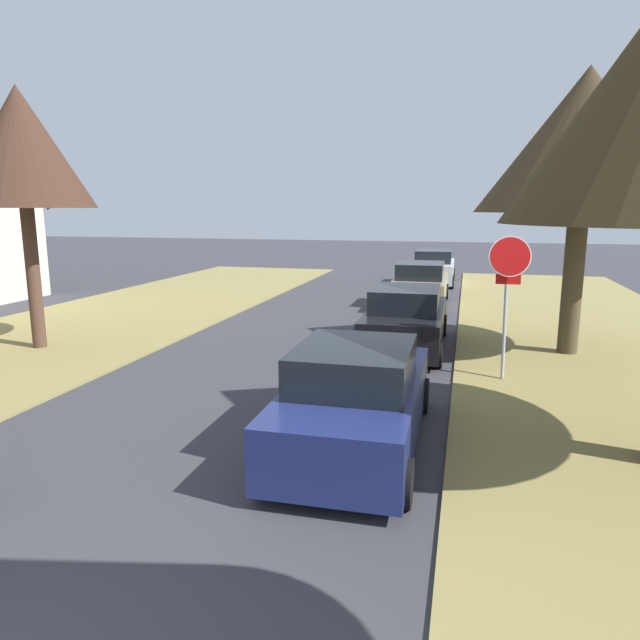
# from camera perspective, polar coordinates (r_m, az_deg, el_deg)

# --- Properties ---
(stop_sign_far) EXTENTS (0.82, 0.74, 2.91)m
(stop_sign_far) POSITION_cam_1_polar(r_m,az_deg,el_deg) (11.94, 18.30, 4.11)
(stop_sign_far) COLOR #9EA0A5
(stop_sign_far) RESTS_ON grass_verge_right
(street_tree_right_mid_b) EXTENTS (4.73, 4.73, 6.55)m
(street_tree_right_mid_b) POSITION_cam_1_polar(r_m,az_deg,el_deg) (14.77, 24.92, 15.85)
(street_tree_right_mid_b) COLOR #4A402B
(street_tree_right_mid_b) RESTS_ON grass_verge_right
(street_tree_left_mid_b) EXTENTS (3.24, 3.24, 6.26)m
(street_tree_left_mid_b) POSITION_cam_1_polar(r_m,az_deg,el_deg) (15.71, -27.70, 14.90)
(street_tree_left_mid_b) COLOR #51372A
(street_tree_left_mid_b) RESTS_ON grass_verge_left
(parked_sedan_navy) EXTENTS (1.98, 4.42, 1.57)m
(parked_sedan_navy) POSITION_cam_1_polar(r_m,az_deg,el_deg) (8.48, 3.60, -7.91)
(parked_sedan_navy) COLOR navy
(parked_sedan_navy) RESTS_ON ground
(parked_sedan_black) EXTENTS (1.98, 4.42, 1.57)m
(parked_sedan_black) POSITION_cam_1_polar(r_m,az_deg,el_deg) (14.43, 8.55, -0.03)
(parked_sedan_black) COLOR black
(parked_sedan_black) RESTS_ON ground
(parked_sedan_tan) EXTENTS (1.98, 4.42, 1.57)m
(parked_sedan_tan) POSITION_cam_1_polar(r_m,az_deg,el_deg) (20.96, 9.97, 3.39)
(parked_sedan_tan) COLOR tan
(parked_sedan_tan) RESTS_ON ground
(parked_sedan_white) EXTENTS (1.98, 4.42, 1.57)m
(parked_sedan_white) POSITION_cam_1_polar(r_m,az_deg,el_deg) (27.28, 11.26, 5.10)
(parked_sedan_white) COLOR white
(parked_sedan_white) RESTS_ON ground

